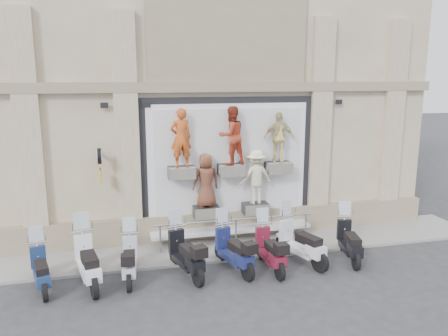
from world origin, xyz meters
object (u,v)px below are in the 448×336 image
(scooter_e, at_px, (234,242))
(scooter_g, at_px, (301,234))
(scooter_f, at_px, (270,242))
(scooter_c, at_px, (129,252))
(guard_rail, at_px, (236,233))
(scooter_h, at_px, (350,234))
(scooter_d, at_px, (185,246))
(scooter_a, at_px, (40,262))
(clock_sign_bracket, at_px, (100,161))
(scooter_b, at_px, (87,253))

(scooter_e, relative_size, scooter_g, 0.96)
(scooter_f, bearing_deg, scooter_c, 174.09)
(scooter_e, xyz_separation_m, scooter_f, (0.98, -0.16, -0.02))
(guard_rail, height_order, scooter_h, scooter_h)
(scooter_d, xyz_separation_m, scooter_g, (3.27, 0.02, 0.01))
(scooter_f, height_order, scooter_g, scooter_g)
(scooter_c, distance_m, scooter_h, 6.15)
(guard_rail, xyz_separation_m, scooter_a, (-5.36, -1.46, 0.26))
(scooter_e, bearing_deg, clock_sign_bracket, 134.38)
(scooter_e, bearing_deg, guard_rail, 57.12)
(scooter_b, distance_m, scooter_f, 4.75)
(guard_rail, bearing_deg, clock_sign_bracket, 173.16)
(scooter_b, xyz_separation_m, scooter_f, (4.74, -0.20, -0.08))
(scooter_d, bearing_deg, scooter_b, 164.26)
(clock_sign_bracket, distance_m, scooter_c, 2.87)
(scooter_e, distance_m, scooter_f, 0.99)
(scooter_h, bearing_deg, clock_sign_bracket, 176.12)
(scooter_d, bearing_deg, clock_sign_bracket, 121.61)
(scooter_h, bearing_deg, scooter_f, -165.27)
(guard_rail, relative_size, clock_sign_bracket, 4.96)
(scooter_c, bearing_deg, scooter_g, 2.82)
(scooter_d, relative_size, scooter_e, 1.03)
(scooter_c, height_order, scooter_f, scooter_f)
(scooter_h, bearing_deg, scooter_b, -167.88)
(clock_sign_bracket, distance_m, scooter_d, 3.51)
(scooter_g, relative_size, scooter_h, 1.08)
(scooter_a, xyz_separation_m, scooter_d, (3.57, -0.05, 0.10))
(clock_sign_bracket, bearing_deg, scooter_g, -20.03)
(guard_rail, xyz_separation_m, scooter_g, (1.48, -1.49, 0.37))
(scooter_b, xyz_separation_m, scooter_c, (1.02, 0.07, -0.11))
(clock_sign_bracket, height_order, scooter_e, clock_sign_bracket)
(scooter_f, relative_size, scooter_h, 1.00)
(guard_rail, bearing_deg, scooter_c, -156.29)
(scooter_a, bearing_deg, guard_rail, 1.09)
(scooter_c, distance_m, scooter_d, 1.44)
(guard_rail, relative_size, scooter_h, 2.65)
(scooter_g, bearing_deg, scooter_b, 160.32)
(scooter_b, height_order, scooter_e, scooter_b)
(scooter_e, bearing_deg, scooter_a, 163.91)
(scooter_a, height_order, scooter_f, scooter_f)
(scooter_c, height_order, scooter_h, scooter_h)
(scooter_f, xyz_separation_m, scooter_h, (2.42, 0.06, -0.00))
(scooter_a, bearing_deg, scooter_g, -14.43)
(scooter_a, relative_size, scooter_h, 0.94)
(scooter_e, bearing_deg, scooter_g, -14.07)
(clock_sign_bracket, height_order, scooter_f, clock_sign_bracket)
(scooter_a, xyz_separation_m, scooter_g, (6.84, -0.03, 0.11))
(scooter_g, bearing_deg, scooter_h, -24.96)
(scooter_f, bearing_deg, scooter_a, 176.04)
(scooter_e, xyz_separation_m, scooter_g, (1.97, 0.04, 0.04))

